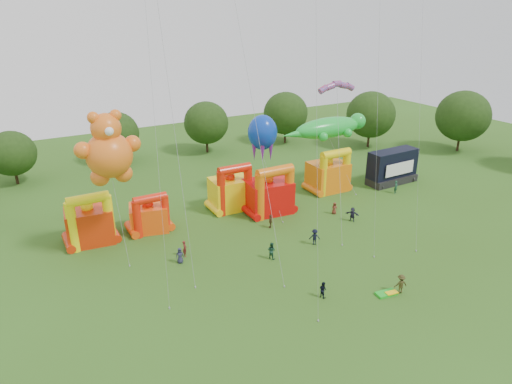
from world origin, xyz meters
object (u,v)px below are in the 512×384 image
spectator_4 (270,221)px  octopus_kite (269,168)px  stage_trailer (392,167)px  spectator_0 (180,256)px  bouncy_castle_2 (231,191)px  teddy_bear_kite (110,155)px  bouncy_castle_0 (90,223)px  gecko_kite (333,142)px

spectator_4 → octopus_kite: bearing=-169.9°
stage_trailer → spectator_0: 38.14m
bouncy_castle_2 → octopus_kite: (5.72, -0.28, 2.48)m
teddy_bear_kite → octopus_kite: size_ratio=1.33×
bouncy_castle_0 → bouncy_castle_2: bearing=1.8°
bouncy_castle_0 → bouncy_castle_2: bouncy_castle_2 is taller
stage_trailer → octopus_kite: octopus_kite is taller
teddy_bear_kite → spectator_4: (18.04, -1.70, -10.90)m
stage_trailer → teddy_bear_kite: teddy_bear_kite is taller
gecko_kite → spectator_4: gecko_kite is taller
spectator_0 → spectator_4: size_ratio=1.00×
bouncy_castle_0 → gecko_kite: bearing=-0.1°
stage_trailer → teddy_bear_kite: (-42.68, -2.59, 9.25)m
bouncy_castle_2 → spectator_0: bearing=-138.0°
bouncy_castle_0 → octopus_kite: size_ratio=0.53×
bouncy_castle_2 → spectator_0: bouncy_castle_2 is taller
bouncy_castle_2 → octopus_kite: octopus_kite is taller
teddy_bear_kite → bouncy_castle_2: bearing=19.8°
stage_trailer → spectator_4: stage_trailer is taller
stage_trailer → spectator_4: (-24.65, -4.28, -1.66)m
bouncy_castle_0 → spectator_0: (7.33, -9.48, -1.58)m
bouncy_castle_0 → spectator_4: bouncy_castle_0 is taller
bouncy_castle_2 → stage_trailer: 26.54m
gecko_kite → octopus_kite: size_ratio=1.18×
spectator_4 → spectator_0: bearing=-40.1°
bouncy_castle_0 → spectator_0: bearing=-52.3°
stage_trailer → bouncy_castle_2: bearing=172.9°
bouncy_castle_2 → spectator_4: 7.94m
teddy_bear_kite → gecko_kite: 33.60m
stage_trailer → octopus_kite: bearing=171.7°
teddy_bear_kite → spectator_4: 21.14m
bouncy_castle_2 → bouncy_castle_0: bearing=-178.2°
stage_trailer → spectator_4: size_ratio=4.65×
spectator_4 → bouncy_castle_2: bearing=-128.5°
bouncy_castle_2 → spectator_4: bouncy_castle_2 is taller
bouncy_castle_2 → stage_trailer: bearing=-7.1°
bouncy_castle_2 → gecko_kite: gecko_kite is taller
bouncy_castle_0 → spectator_4: 21.42m
stage_trailer → octopus_kite: 20.97m
teddy_bear_kite → gecko_kite: bearing=9.1°
bouncy_castle_2 → spectator_0: size_ratio=3.73×
bouncy_castle_2 → spectator_0: 15.12m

